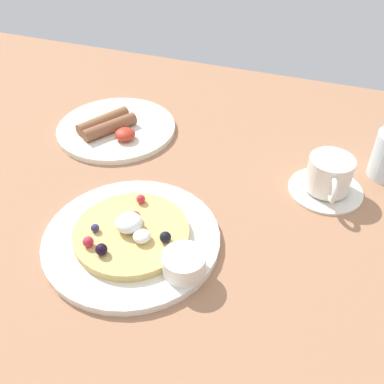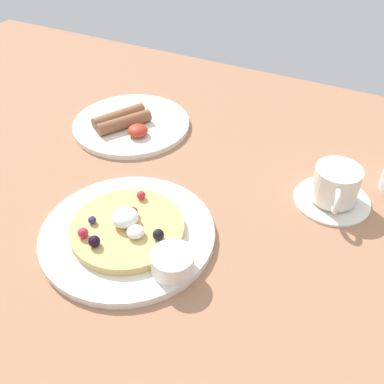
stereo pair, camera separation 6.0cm
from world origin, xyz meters
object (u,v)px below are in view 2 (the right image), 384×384
at_px(syrup_ramekin, 173,262).
at_px(coffee_saucer, 332,199).
at_px(breakfast_plate, 132,124).
at_px(coffee_cup, 336,184).
at_px(pancake_plate, 128,234).

distance_m(syrup_ramekin, coffee_saucer, 0.30).
bearing_deg(breakfast_plate, coffee_cup, -6.82).
relative_size(pancake_plate, coffee_saucer, 2.11).
height_order(pancake_plate, coffee_saucer, pancake_plate).
relative_size(pancake_plate, syrup_ramekin, 4.39).
bearing_deg(coffee_saucer, breakfast_plate, 173.41).
height_order(pancake_plate, coffee_cup, coffee_cup).
xyz_separation_m(pancake_plate, coffee_saucer, (0.25, 0.22, -0.00)).
bearing_deg(breakfast_plate, coffee_saucer, -6.59).
height_order(pancake_plate, breakfast_plate, pancake_plate).
bearing_deg(coffee_cup, pancake_plate, -139.66).
bearing_deg(coffee_cup, syrup_ramekin, -122.31).
relative_size(syrup_ramekin, breakfast_plate, 0.25).
bearing_deg(coffee_cup, breakfast_plate, 173.18).
xyz_separation_m(syrup_ramekin, breakfast_plate, (-0.26, 0.30, -0.02)).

